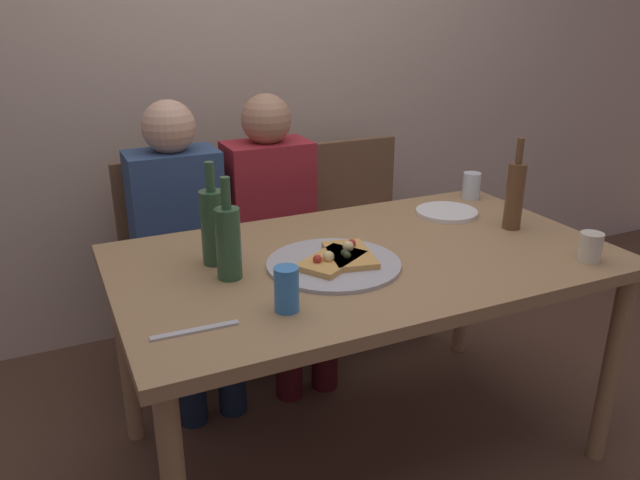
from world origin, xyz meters
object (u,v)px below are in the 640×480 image
(dining_table, at_px, (365,276))
(water_bottle, at_px, (228,241))
(chair_left, at_px, (177,254))
(tumbler_near, at_px, (471,186))
(plate_stack, at_px, (447,212))
(beer_bottle, at_px, (213,225))
(chair_middle, at_px, (265,239))
(pizza_slice_last, at_px, (350,254))
(wine_bottle, at_px, (515,194))
(guest_in_sweater, at_px, (183,237))
(soda_can, at_px, (287,289))
(pizza_tray, at_px, (334,264))
(guest_in_beanie, at_px, (277,223))
(chair_right, at_px, (363,224))
(pizza_slice_extra, at_px, (331,260))
(table_knife, at_px, (195,330))
(tumbler_far, at_px, (590,247))

(dining_table, bearing_deg, water_bottle, 178.41)
(dining_table, xyz_separation_m, chair_left, (-0.44, 0.86, -0.17))
(tumbler_near, xyz_separation_m, plate_stack, (-0.21, -0.13, -0.05))
(plate_stack, bearing_deg, chair_left, 145.19)
(beer_bottle, xyz_separation_m, chair_middle, (0.42, 0.72, -0.37))
(chair_middle, bearing_deg, pizza_slice_last, 87.74)
(wine_bottle, distance_m, beer_bottle, 1.06)
(guest_in_sweater, bearing_deg, soda_can, 93.71)
(pizza_tray, relative_size, pizza_slice_last, 1.72)
(soda_can, bearing_deg, guest_in_beanie, 70.54)
(dining_table, height_order, pizza_tray, pizza_tray)
(chair_left, bearing_deg, chair_right, -180.00)
(guest_in_sweater, relative_size, guest_in_beanie, 1.00)
(pizza_tray, relative_size, guest_in_beanie, 0.36)
(pizza_slice_extra, relative_size, beer_bottle, 0.79)
(plate_stack, xyz_separation_m, guest_in_beanie, (-0.51, 0.48, -0.12))
(soda_can, distance_m, chair_middle, 1.20)
(pizza_slice_extra, bearing_deg, wine_bottle, 3.24)
(chair_right, xyz_separation_m, guest_in_sweater, (-0.90, -0.15, 0.13))
(guest_in_sweater, bearing_deg, pizza_tray, 112.10)
(pizza_tray, bearing_deg, chair_left, 108.66)
(soda_can, xyz_separation_m, chair_right, (0.84, 1.11, -0.30))
(wine_bottle, bearing_deg, chair_right, 98.43)
(dining_table, relative_size, wine_bottle, 4.86)
(pizza_tray, height_order, plate_stack, plate_stack)
(dining_table, xyz_separation_m, beer_bottle, (-0.46, 0.14, 0.20))
(beer_bottle, distance_m, guest_in_beanie, 0.75)
(pizza_tray, height_order, table_knife, pizza_tray)
(table_knife, bearing_deg, tumbler_far, -2.00)
(wine_bottle, height_order, tumbler_near, wine_bottle)
(pizza_tray, height_order, chair_left, chair_left)
(beer_bottle, relative_size, plate_stack, 1.38)
(wine_bottle, xyz_separation_m, beer_bottle, (-1.05, 0.14, -0.00))
(plate_stack, bearing_deg, beer_bottle, -174.74)
(pizza_tray, relative_size, water_bottle, 1.36)
(pizza_slice_last, xyz_separation_m, wine_bottle, (0.67, 0.02, 0.10))
(beer_bottle, xyz_separation_m, guest_in_beanie, (0.42, 0.57, -0.24))
(pizza_slice_extra, distance_m, water_bottle, 0.32)
(chair_right, bearing_deg, plate_stack, 90.85)
(dining_table, distance_m, pizza_slice_last, 0.13)
(soda_can, bearing_deg, plate_stack, 29.14)
(chair_left, bearing_deg, plate_stack, 145.19)
(wine_bottle, xyz_separation_m, chair_middle, (-0.63, 0.86, -0.37))
(guest_in_sweater, bearing_deg, chair_middle, -159.29)
(water_bottle, relative_size, plate_stack, 1.31)
(pizza_slice_extra, bearing_deg, pizza_slice_last, 16.50)
(dining_table, bearing_deg, tumbler_far, -29.04)
(tumbler_far, relative_size, chair_left, 0.10)
(tumbler_far, distance_m, table_knife, 1.24)
(guest_in_beanie, bearing_deg, soda_can, 70.54)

